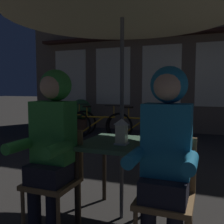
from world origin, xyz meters
TOP-DOWN VIEW (x-y plane):
  - ground_plane at (0.00, 0.00)m, footprint 60.00×60.00m
  - cafe_table at (0.00, 0.00)m, footprint 0.72×0.72m
  - lantern at (0.03, -0.10)m, footprint 0.11×0.11m
  - chair_left at (-0.48, -0.37)m, footprint 0.40×0.40m
  - chair_right at (0.48, -0.37)m, footprint 0.40×0.40m
  - person_left_hooded at (-0.48, -0.43)m, footprint 0.45×0.56m
  - person_right_hooded at (0.48, -0.43)m, footprint 0.45×0.56m
  - shopfront_building at (0.16, 5.40)m, footprint 10.00×0.93m
  - bicycle_nearest at (-2.84, 3.63)m, footprint 1.65×0.44m
  - bicycle_second at (-1.78, 3.42)m, footprint 1.67×0.32m
  - bicycle_third at (-0.75, 3.48)m, footprint 1.68×0.20m
  - potted_plant at (-2.79, 4.44)m, footprint 0.60×0.60m

SIDE VIEW (x-z plane):
  - ground_plane at x=0.00m, z-range 0.00..0.00m
  - bicycle_nearest at x=-2.84m, z-range -0.07..0.77m
  - bicycle_second at x=-1.78m, z-range -0.07..0.77m
  - bicycle_third at x=-0.75m, z-range -0.07..0.77m
  - chair_left at x=-0.48m, z-range 0.05..0.92m
  - chair_right at x=0.48m, z-range 0.05..0.92m
  - potted_plant at x=-2.79m, z-range 0.08..1.00m
  - cafe_table at x=0.00m, z-range 0.27..1.01m
  - person_left_hooded at x=-0.48m, z-range 0.15..1.55m
  - person_right_hooded at x=0.48m, z-range 0.15..1.55m
  - lantern at x=0.03m, z-range 0.75..0.98m
  - shopfront_building at x=0.16m, z-range -0.01..6.19m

